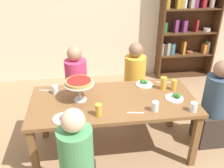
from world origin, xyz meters
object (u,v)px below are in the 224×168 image
Objects in this scene: water_glass_clear_far at (194,107)px; cutlery_fork_near at (163,82)px; salad_plate_spare at (144,83)px; beer_glass_amber_spare at (99,110)px; salad_plate_near_diner at (175,97)px; salad_plate_far_diner at (64,118)px; diner_far_right at (134,86)px; water_glass_clear_spare at (55,90)px; cutlery_fork_far at (135,113)px; dining_table at (113,106)px; deep_dish_pizza_stand at (79,84)px; diner_head_east at (213,110)px; cutlery_knife_near at (46,91)px; beer_glass_amber_short at (174,85)px; diner_far_left at (77,90)px; water_glass_clear_near at (155,106)px; bookshelf at (189,18)px; beer_glass_amber_tall at (163,83)px.

cutlery_fork_near is at bearing 98.62° from water_glass_clear_far.
beer_glass_amber_spare reaches higher than salad_plate_spare.
beer_glass_amber_spare is at bearing -166.64° from salad_plate_near_diner.
diner_far_right is at bearing 47.68° from salad_plate_far_diner.
diner_far_right is 8.49× the size of beer_glass_amber_spare.
water_glass_clear_spare is 1.00m from cutlery_fork_far.
beer_glass_amber_spare is at bearing -136.65° from salad_plate_spare.
diner_far_right is at bearing 109.79° from water_glass_clear_far.
deep_dish_pizza_stand is (-0.37, 0.04, 0.30)m from dining_table.
deep_dish_pizza_stand is 0.87m from salad_plate_spare.
water_glass_clear_spare reaches higher than salad_plate_near_diner.
diner_head_east is 6.39× the size of cutlery_knife_near.
cutlery_knife_near is (-1.54, 0.18, -0.06)m from beer_glass_amber_short.
deep_dish_pizza_stand is at bearing 25.60° from cutlery_fork_near.
beer_glass_amber_spare is 0.70m from water_glass_clear_spare.
diner_far_left is at bearing 139.31° from water_glass_clear_far.
cutlery_fork_near is at bearing 35.30° from diner_far_right.
salad_plate_spare reaches higher than cutlery_fork_near.
water_glass_clear_spare reaches higher than cutlery_fork_near.
dining_table is 17.25× the size of water_glass_clear_near.
diner_head_east is 3.47× the size of deep_dish_pizza_stand.
diner_head_east reaches higher than water_glass_clear_near.
bookshelf reaches higher than water_glass_clear_spare.
salad_plate_near_diner is at bearing 10.76° from salad_plate_far_diner.
water_glass_clear_near is at bearing -25.57° from water_glass_clear_spare.
beer_glass_amber_short is (1.30, 0.44, 0.05)m from salad_plate_far_diner.
beer_glass_amber_tall reaches higher than water_glass_clear_spare.
beer_glass_amber_short reaches higher than salad_plate_near_diner.
diner_far_left reaches higher than salad_plate_far_diner.
diner_far_left is at bearing 120.41° from dining_table.
water_glass_clear_near is (-0.03, -0.58, 0.04)m from salad_plate_spare.
deep_dish_pizza_stand reaches higher than salad_plate_far_diner.
cutlery_knife_near is at bearing 158.15° from dining_table.
water_glass_clear_far is 0.59× the size of cutlery_fork_near.
beer_glass_amber_short is at bearing 46.97° from cutlery_fork_far.
diner_head_east is 7.31× the size of beer_glass_amber_tall.
salad_plate_spare is at bearing 125.28° from salad_plate_near_diner.
bookshelf is at bearing 134.85° from diner_far_right.
beer_glass_amber_spare reaches higher than water_glass_clear_spare.
bookshelf reaches higher than beer_glass_amber_tall.
salad_plate_near_diner is 0.94× the size of salad_plate_far_diner.
salad_plate_near_diner is 1.56× the size of beer_glass_amber_short.
salad_plate_near_diner is 0.26m from beer_glass_amber_tall.
cutlery_knife_near is at bearing -70.08° from diner_far_right.
beer_glass_amber_spare is at bearing -30.49° from diner_far_right.
cutlery_fork_far is at bearing -112.02° from salad_plate_spare.
water_glass_clear_far is at bearing -1.22° from salad_plate_far_diner.
water_glass_clear_near reaches higher than cutlery_fork_near.
deep_dish_pizza_stand is at bearing 3.98° from diner_far_left.
water_glass_clear_near is 0.60× the size of cutlery_knife_near.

